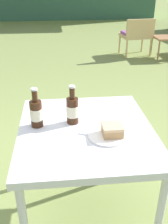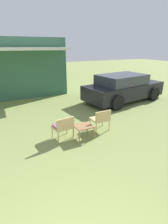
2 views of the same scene
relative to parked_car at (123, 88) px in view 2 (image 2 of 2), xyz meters
The scene contains 4 objects.
parked_car is the anchor object (origin of this frame).
wicker_chair_cushioned 4.84m from the parked_car, 150.29° to the right, with size 0.62×0.53×0.74m.
wicker_chair_plain 3.77m from the parked_car, 140.00° to the right, with size 0.57×0.47×0.74m.
garden_side_table 4.49m from the parked_car, 144.15° to the right, with size 0.54×0.46×0.41m.
Camera 2 is at (-0.16, -0.55, 2.68)m, focal length 28.00 mm.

